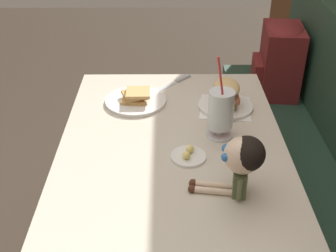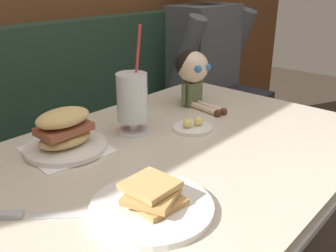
{
  "view_description": "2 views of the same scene",
  "coord_description": "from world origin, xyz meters",
  "px_view_note": "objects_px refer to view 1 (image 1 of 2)",
  "views": [
    {
      "loc": [
        1.29,
        0.16,
        1.62
      ],
      "look_at": [
        -0.02,
        0.16,
        0.79
      ],
      "focal_mm": 46.77,
      "sensor_mm": 36.0,
      "label": 1
    },
    {
      "loc": [
        -0.74,
        -0.41,
        1.18
      ],
      "look_at": [
        -0.0,
        0.24,
        0.78
      ],
      "focal_mm": 40.15,
      "sensor_mm": 36.0,
      "label": 2
    }
  ],
  "objects_px": {
    "butter_saucer": "(188,156)",
    "milkshake_glass": "(221,112)",
    "butter_knife": "(178,81)",
    "seated_doll": "(242,159)",
    "sandwich_plate": "(226,98)",
    "toast_plate": "(136,99)",
    "backpack": "(280,58)"
  },
  "relations": [
    {
      "from": "sandwich_plate",
      "to": "butter_saucer",
      "type": "distance_m",
      "value": 0.38
    },
    {
      "from": "milkshake_glass",
      "to": "butter_saucer",
      "type": "height_order",
      "value": "milkshake_glass"
    },
    {
      "from": "toast_plate",
      "to": "milkshake_glass",
      "type": "relative_size",
      "value": 0.79
    },
    {
      "from": "butter_knife",
      "to": "backpack",
      "type": "height_order",
      "value": "backpack"
    },
    {
      "from": "toast_plate",
      "to": "backpack",
      "type": "relative_size",
      "value": 0.62
    },
    {
      "from": "sandwich_plate",
      "to": "butter_saucer",
      "type": "relative_size",
      "value": 1.86
    },
    {
      "from": "milkshake_glass",
      "to": "butter_knife",
      "type": "xyz_separation_m",
      "value": [
        -0.44,
        -0.14,
        -0.09
      ]
    },
    {
      "from": "backpack",
      "to": "toast_plate",
      "type": "bearing_deg",
      "value": -49.24
    },
    {
      "from": "butter_saucer",
      "to": "sandwich_plate",
      "type": "bearing_deg",
      "value": 153.98
    },
    {
      "from": "milkshake_glass",
      "to": "backpack",
      "type": "bearing_deg",
      "value": 154.24
    },
    {
      "from": "butter_saucer",
      "to": "seated_doll",
      "type": "relative_size",
      "value": 0.53
    },
    {
      "from": "toast_plate",
      "to": "butter_saucer",
      "type": "relative_size",
      "value": 2.08
    },
    {
      "from": "sandwich_plate",
      "to": "butter_knife",
      "type": "xyz_separation_m",
      "value": [
        -0.24,
        -0.19,
        -0.04
      ]
    },
    {
      "from": "butter_saucer",
      "to": "butter_knife",
      "type": "distance_m",
      "value": 0.58
    },
    {
      "from": "sandwich_plate",
      "to": "butter_knife",
      "type": "bearing_deg",
      "value": -141.85
    },
    {
      "from": "milkshake_glass",
      "to": "butter_saucer",
      "type": "distance_m",
      "value": 0.2
    },
    {
      "from": "milkshake_glass",
      "to": "backpack",
      "type": "height_order",
      "value": "milkshake_glass"
    },
    {
      "from": "sandwich_plate",
      "to": "backpack",
      "type": "height_order",
      "value": "sandwich_plate"
    },
    {
      "from": "milkshake_glass",
      "to": "sandwich_plate",
      "type": "xyz_separation_m",
      "value": [
        -0.2,
        0.05,
        -0.05
      ]
    },
    {
      "from": "toast_plate",
      "to": "milkshake_glass",
      "type": "xyz_separation_m",
      "value": [
        0.25,
        0.32,
        0.08
      ]
    },
    {
      "from": "milkshake_glass",
      "to": "backpack",
      "type": "xyz_separation_m",
      "value": [
        -0.9,
        0.43,
        -0.18
      ]
    },
    {
      "from": "seated_doll",
      "to": "backpack",
      "type": "distance_m",
      "value": 1.29
    },
    {
      "from": "toast_plate",
      "to": "sandwich_plate",
      "type": "bearing_deg",
      "value": 82.73
    },
    {
      "from": "milkshake_glass",
      "to": "sandwich_plate",
      "type": "relative_size",
      "value": 1.41
    },
    {
      "from": "seated_doll",
      "to": "butter_saucer",
      "type": "bearing_deg",
      "value": -141.4
    },
    {
      "from": "butter_saucer",
      "to": "milkshake_glass",
      "type": "bearing_deg",
      "value": 138.65
    },
    {
      "from": "butter_saucer",
      "to": "seated_doll",
      "type": "distance_m",
      "value": 0.26
    },
    {
      "from": "milkshake_glass",
      "to": "butter_knife",
      "type": "distance_m",
      "value": 0.47
    },
    {
      "from": "seated_doll",
      "to": "backpack",
      "type": "height_order",
      "value": "seated_doll"
    },
    {
      "from": "sandwich_plate",
      "to": "butter_knife",
      "type": "relative_size",
      "value": 1.24
    },
    {
      "from": "toast_plate",
      "to": "seated_doll",
      "type": "height_order",
      "value": "seated_doll"
    },
    {
      "from": "milkshake_glass",
      "to": "sandwich_plate",
      "type": "distance_m",
      "value": 0.22
    }
  ]
}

